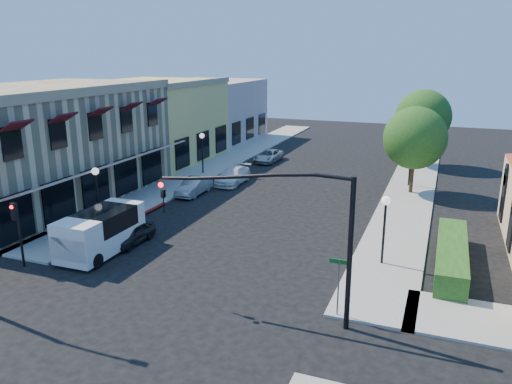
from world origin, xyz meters
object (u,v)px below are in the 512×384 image
(lamppost_right_far, at_px, (411,153))
(parked_car_a, at_px, (131,234))
(lamppost_left_far, at_px, (202,143))
(parked_car_b, at_px, (194,186))
(signal_mast_arm, at_px, (295,221))
(parked_car_d, at_px, (268,156))
(street_name_sign, at_px, (339,278))
(street_tree_b, at_px, (423,117))
(lamppost_right_near, at_px, (385,213))
(secondary_signal, at_px, (17,223))
(parked_car_c, at_px, (233,176))
(lamppost_left_near, at_px, (96,181))
(white_van, at_px, (100,230))
(street_tree_a, at_px, (415,138))

(lamppost_right_far, height_order, parked_car_a, lamppost_right_far)
(lamppost_left_far, distance_m, parked_car_b, 6.77)
(signal_mast_arm, relative_size, parked_car_d, 1.93)
(street_name_sign, distance_m, parked_car_a, 12.92)
(street_tree_b, bearing_deg, lamppost_right_near, -90.72)
(secondary_signal, bearing_deg, parked_car_b, 82.96)
(parked_car_a, xyz_separation_m, parked_car_b, (-1.40, 9.99, 0.06))
(signal_mast_arm, distance_m, lamppost_left_far, 25.07)
(secondary_signal, bearing_deg, parked_car_c, 80.23)
(lamppost_left_far, bearing_deg, lamppost_left_near, -90.00)
(secondary_signal, distance_m, parked_car_a, 5.87)
(parked_car_c, bearing_deg, street_tree_b, 40.23)
(secondary_signal, height_order, white_van, secondary_signal)
(lamppost_right_near, height_order, parked_car_b, lamppost_right_near)
(parked_car_a, bearing_deg, street_tree_b, 63.58)
(secondary_signal, xyz_separation_m, parked_car_d, (3.12, 27.35, -1.74))
(lamppost_left_near, height_order, white_van, lamppost_left_near)
(signal_mast_arm, relative_size, lamppost_left_far, 2.24)
(secondary_signal, distance_m, parked_car_c, 18.94)
(white_van, relative_size, parked_car_b, 1.33)
(street_tree_a, height_order, signal_mast_arm, street_tree_a)
(signal_mast_arm, bearing_deg, lamppost_right_near, 67.88)
(street_tree_a, bearing_deg, parked_car_c, -171.63)
(lamppost_right_far, bearing_deg, parked_car_c, -163.26)
(parked_car_b, bearing_deg, lamppost_right_far, 28.59)
(signal_mast_arm, distance_m, lamppost_right_near, 7.15)
(lamppost_right_near, bearing_deg, street_tree_b, 89.28)
(lamppost_left_far, xyz_separation_m, white_van, (3.00, -17.71, -1.45))
(lamppost_right_far, bearing_deg, secondary_signal, -126.14)
(street_tree_b, xyz_separation_m, parked_car_c, (-13.60, -12.00, -3.90))
(lamppost_left_near, bearing_deg, lamppost_left_far, 90.00)
(street_tree_b, relative_size, street_name_sign, 2.81)
(secondary_signal, relative_size, parked_car_c, 0.75)
(parked_car_a, distance_m, parked_car_c, 14.00)
(lamppost_left_near, bearing_deg, lamppost_right_far, 43.26)
(secondary_signal, bearing_deg, lamppost_left_near, 94.34)
(street_name_sign, xyz_separation_m, parked_car_a, (-12.30, 3.80, -1.14))
(street_tree_b, bearing_deg, secondary_signal, -118.77)
(street_tree_b, xyz_separation_m, street_name_sign, (-1.30, -29.80, -2.85))
(lamppost_left_near, height_order, parked_car_c, lamppost_left_near)
(signal_mast_arm, xyz_separation_m, street_name_sign, (1.64, 0.70, -2.39))
(lamppost_left_near, xyz_separation_m, parked_car_d, (3.62, 20.76, -2.16))
(white_van, bearing_deg, lamppost_left_near, 129.00)
(secondary_signal, height_order, parked_car_a, secondary_signal)
(white_van, bearing_deg, lamppost_right_far, 54.61)
(lamppost_left_near, bearing_deg, street_name_sign, -19.93)
(street_tree_a, distance_m, secondary_signal, 26.64)
(street_name_sign, relative_size, lamppost_right_far, 0.70)
(parked_car_c, distance_m, parked_car_d, 8.76)
(signal_mast_arm, xyz_separation_m, parked_car_a, (-10.66, 4.50, -3.53))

